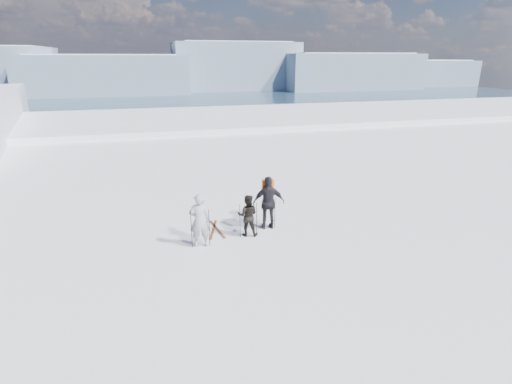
# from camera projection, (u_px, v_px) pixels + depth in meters

# --- Properties ---
(lake_basin) EXTENTS (820.00, 820.00, 71.62)m
(lake_basin) POSITION_uv_depth(u_px,v_px,m) (203.00, 184.00, 41.45)
(lake_basin) COLOR white
(lake_basin) RESTS_ON ground
(far_mountain_range) EXTENTS (770.00, 110.00, 53.00)m
(far_mountain_range) POSITION_uv_depth(u_px,v_px,m) (175.00, 70.00, 437.21)
(far_mountain_range) COLOR slate
(far_mountain_range) RESTS_ON ground
(skier_grey) EXTENTS (0.69, 0.48, 1.83)m
(skier_grey) POSITION_uv_depth(u_px,v_px,m) (199.00, 220.00, 13.03)
(skier_grey) COLOR #A0A5AF
(skier_grey) RESTS_ON ground
(skier_dark) EXTENTS (0.87, 0.76, 1.50)m
(skier_dark) POSITION_uv_depth(u_px,v_px,m) (248.00, 215.00, 13.90)
(skier_dark) COLOR black
(skier_dark) RESTS_ON ground
(skier_pack) EXTENTS (1.21, 0.65, 1.97)m
(skier_pack) POSITION_uv_depth(u_px,v_px,m) (269.00, 203.00, 14.41)
(skier_pack) COLOR black
(skier_pack) RESTS_ON ground
(backpack) EXTENTS (0.45, 0.30, 0.55)m
(backpack) POSITION_uv_depth(u_px,v_px,m) (268.00, 167.00, 14.24)
(backpack) COLOR orange
(backpack) RESTS_ON skier_pack
(ski_poles) EXTENTS (3.15, 0.88, 1.30)m
(ski_poles) POSITION_uv_depth(u_px,v_px,m) (240.00, 220.00, 13.79)
(ski_poles) COLOR black
(ski_poles) RESTS_ON ground
(skis_loose) EXTENTS (0.59, 1.69, 0.03)m
(skis_loose) POSITION_uv_depth(u_px,v_px,m) (215.00, 229.00, 14.56)
(skis_loose) COLOR black
(skis_loose) RESTS_ON ground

